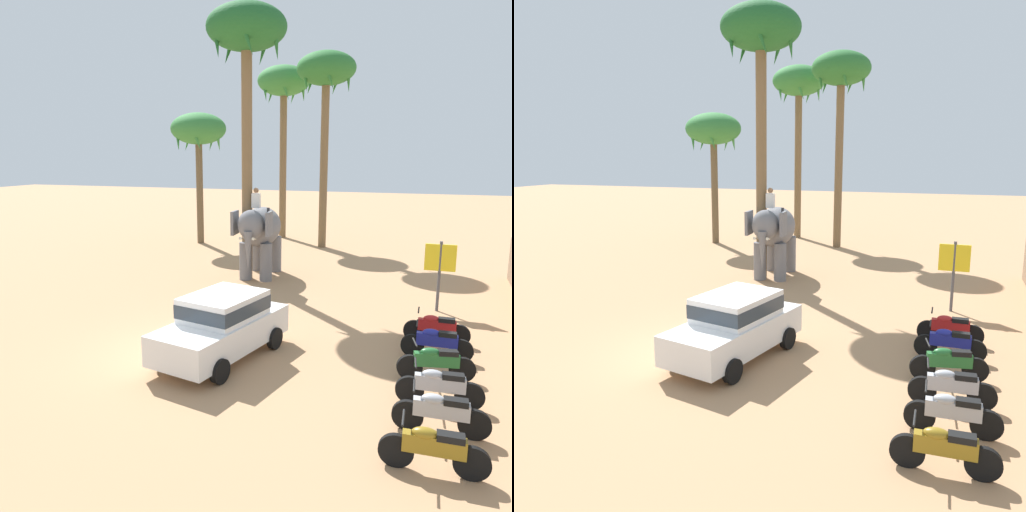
{
  "view_description": "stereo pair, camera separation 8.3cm",
  "coord_description": "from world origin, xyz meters",
  "views": [
    {
      "loc": [
        5.72,
        -11.61,
        5.25
      ],
      "look_at": [
        -0.28,
        5.56,
        1.6
      ],
      "focal_mm": 35.85,
      "sensor_mm": 36.0,
      "label": 1
    },
    {
      "loc": [
        5.8,
        -11.59,
        5.25
      ],
      "look_at": [
        -0.28,
        5.56,
        1.6
      ],
      "focal_mm": 35.85,
      "sensor_mm": 36.0,
      "label": 2
    }
  ],
  "objects": [
    {
      "name": "ground_plane",
      "position": [
        0.0,
        0.0,
        0.0
      ],
      "size": [
        120.0,
        120.0,
        0.0
      ],
      "primitive_type": "plane",
      "color": "tan"
    },
    {
      "name": "car_sedan_foreground",
      "position": [
        0.74,
        0.04,
        0.93
      ],
      "size": [
        2.56,
        4.37,
        1.7
      ],
      "color": "white",
      "rests_on": "ground"
    },
    {
      "name": "elephant_with_mahout",
      "position": [
        -1.26,
        8.88,
        1.99
      ],
      "size": [
        1.83,
        3.93,
        3.88
      ],
      "color": "slate",
      "rests_on": "ground"
    },
    {
      "name": "motorcycle_nearest_camera",
      "position": [
        5.97,
        -3.39,
        0.46
      ],
      "size": [
        1.8,
        0.55,
        0.94
      ],
      "color": "black",
      "rests_on": "ground"
    },
    {
      "name": "motorcycle_second_in_row",
      "position": [
        6.09,
        -2.08,
        0.46
      ],
      "size": [
        1.8,
        0.55,
        0.94
      ],
      "color": "black",
      "rests_on": "ground"
    },
    {
      "name": "motorcycle_mid_row",
      "position": [
        6.08,
        -0.91,
        0.46
      ],
      "size": [
        1.8,
        0.55,
        0.94
      ],
      "color": "black",
      "rests_on": "ground"
    },
    {
      "name": "motorcycle_fourth_in_row",
      "position": [
        6.0,
        0.4,
        0.46
      ],
      "size": [
        1.78,
        0.61,
        0.94
      ],
      "color": "black",
      "rests_on": "ground"
    },
    {
      "name": "motorcycle_far_in_row",
      "position": [
        6.01,
        1.76,
        0.46
      ],
      "size": [
        1.8,
        0.55,
        0.94
      ],
      "color": "black",
      "rests_on": "ground"
    },
    {
      "name": "motorcycle_end_of_row",
      "position": [
        6.01,
        2.97,
        0.46
      ],
      "size": [
        1.8,
        0.55,
        0.94
      ],
      "color": "black",
      "rests_on": "ground"
    },
    {
      "name": "palm_tree_behind_elephant",
      "position": [
        -1.65,
        8.37,
        9.62
      ],
      "size": [
        3.2,
        3.2,
        11.01
      ],
      "color": "brown",
      "rests_on": "ground"
    },
    {
      "name": "palm_tree_near_hut",
      "position": [
        -7.36,
        15.8,
        6.46
      ],
      "size": [
        3.2,
        3.2,
        7.56
      ],
      "color": "brown",
      "rests_on": "ground"
    },
    {
      "name": "palm_tree_left_of_road",
      "position": [
        -0.21,
        16.84,
        9.3
      ],
      "size": [
        3.2,
        3.2,
        10.65
      ],
      "color": "brown",
      "rests_on": "ground"
    },
    {
      "name": "palm_tree_far_back",
      "position": [
        -3.34,
        19.44,
        9.15
      ],
      "size": [
        3.2,
        3.2,
        10.48
      ],
      "color": "brown",
      "rests_on": "ground"
    },
    {
      "name": "signboard_yellow",
      "position": [
        6.03,
        6.15,
        1.69
      ],
      "size": [
        1.0,
        0.1,
        2.4
      ],
      "color": "#4C4C51",
      "rests_on": "ground"
    }
  ]
}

